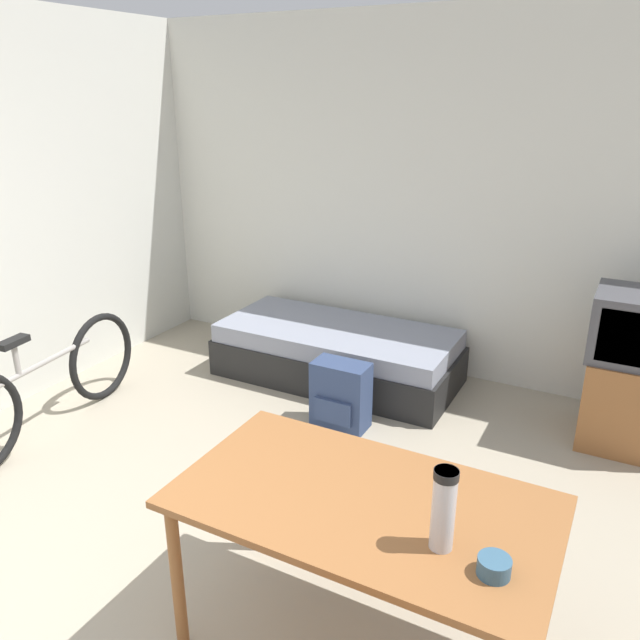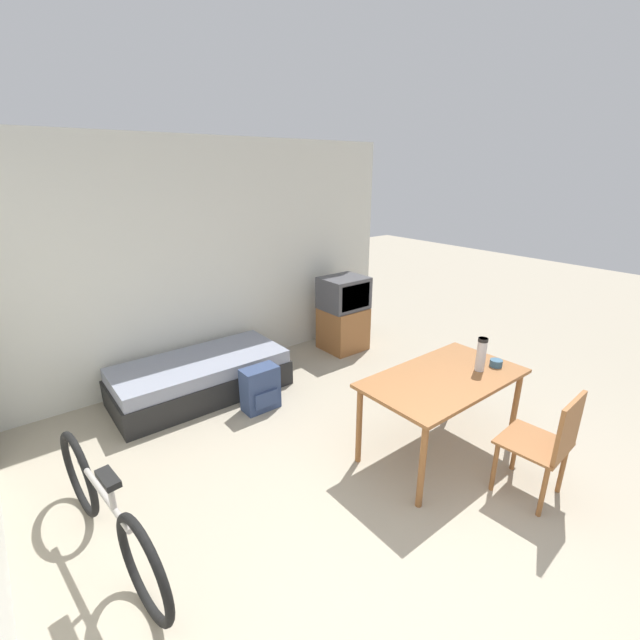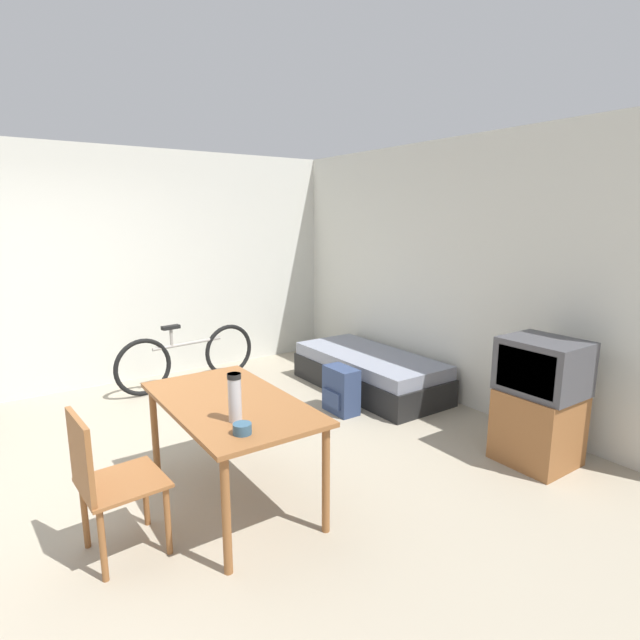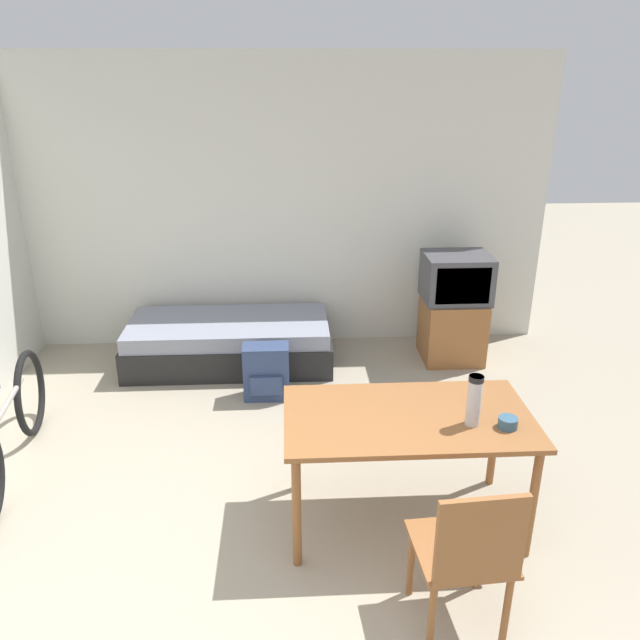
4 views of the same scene
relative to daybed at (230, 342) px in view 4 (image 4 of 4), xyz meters
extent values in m
cube|color=silver|center=(0.32, 0.53, 1.14)|extent=(5.38, 0.06, 2.70)
cube|color=black|center=(0.00, 0.00, -0.07)|extent=(1.85, 0.85, 0.28)
cube|color=gray|center=(0.00, 0.00, 0.14)|extent=(1.79, 0.82, 0.14)
cube|color=brown|center=(2.06, 0.00, 0.08)|extent=(0.54, 0.52, 0.58)
cube|color=#424247|center=(2.06, 0.00, 0.59)|extent=(0.58, 0.49, 0.42)
cube|color=black|center=(2.06, -0.23, 0.59)|extent=(0.48, 0.01, 0.33)
cube|color=brown|center=(1.21, -2.23, 0.51)|extent=(1.40, 0.78, 0.03)
cylinder|color=brown|center=(0.57, -2.56, 0.14)|extent=(0.05, 0.05, 0.70)
cylinder|color=brown|center=(1.85, -2.56, 0.14)|extent=(0.05, 0.05, 0.70)
cylinder|color=brown|center=(0.57, -1.91, 0.14)|extent=(0.05, 0.05, 0.70)
cylinder|color=brown|center=(1.85, -1.91, 0.14)|extent=(0.05, 0.05, 0.70)
cube|color=brown|center=(1.34, -2.97, 0.23)|extent=(0.47, 0.47, 0.02)
cube|color=brown|center=(1.35, -3.17, 0.46)|extent=(0.41, 0.06, 0.44)
cylinder|color=brown|center=(1.50, -2.78, 0.00)|extent=(0.04, 0.04, 0.43)
cylinder|color=brown|center=(1.15, -2.80, 0.00)|extent=(0.04, 0.04, 0.43)
cylinder|color=brown|center=(1.53, -3.14, 0.00)|extent=(0.04, 0.04, 0.43)
cylinder|color=brown|center=(1.17, -3.16, 0.00)|extent=(0.04, 0.04, 0.43)
torus|color=black|center=(-1.38, -1.08, 0.11)|extent=(0.12, 0.64, 0.64)
cylinder|color=gray|center=(-1.32, -1.62, 0.29)|extent=(0.13, 0.84, 0.04)
cylinder|color=#B7B7BC|center=(1.54, -2.35, 0.67)|extent=(0.08, 0.08, 0.30)
cylinder|color=black|center=(1.54, -2.35, 0.80)|extent=(0.08, 0.08, 0.03)
cylinder|color=#335670|center=(1.73, -2.39, 0.55)|extent=(0.11, 0.11, 0.06)
cube|color=navy|center=(0.35, -0.66, 0.02)|extent=(0.37, 0.21, 0.46)
cube|color=navy|center=(0.35, -0.78, -0.05)|extent=(0.26, 0.03, 0.16)
camera|label=1|loc=(1.97, -4.01, 1.95)|focal=35.00mm
camera|label=2|loc=(-1.57, -4.09, 2.16)|focal=24.00mm
camera|label=3|loc=(4.13, -3.52, 1.72)|focal=28.00mm
camera|label=4|loc=(0.55, -5.26, 2.35)|focal=35.00mm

